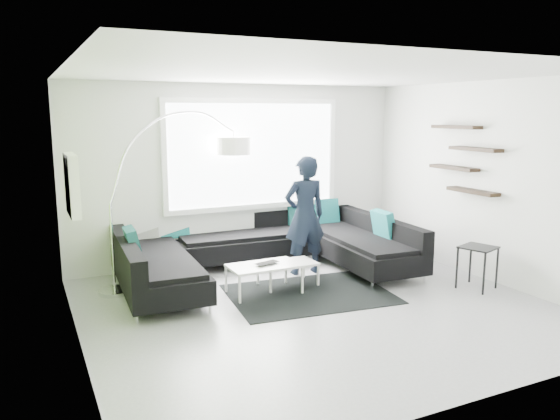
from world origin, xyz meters
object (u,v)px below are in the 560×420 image
(sectional_sofa, at_px, (264,251))
(laptop, at_px, (269,264))
(coffee_table, at_px, (276,275))
(person, at_px, (305,216))
(side_table, at_px, (477,268))
(arc_lamp, at_px, (110,204))

(sectional_sofa, xyz_separation_m, laptop, (-0.25, -0.75, 0.02))
(sectional_sofa, relative_size, coffee_table, 3.50)
(person, relative_size, laptop, 4.52)
(sectional_sofa, relative_size, side_table, 7.19)
(coffee_table, relative_size, person, 0.69)
(person, bearing_deg, coffee_table, 39.77)
(sectional_sofa, distance_m, side_table, 2.96)
(arc_lamp, bearing_deg, person, -16.64)
(sectional_sofa, relative_size, arc_lamp, 1.76)
(coffee_table, height_order, arc_lamp, arc_lamp)
(arc_lamp, relative_size, person, 1.37)
(sectional_sofa, bearing_deg, arc_lamp, 178.23)
(coffee_table, xyz_separation_m, person, (0.70, 0.51, 0.68))
(sectional_sofa, xyz_separation_m, coffee_table, (-0.09, -0.62, -0.19))
(arc_lamp, xyz_separation_m, laptop, (1.84, -0.92, -0.79))
(sectional_sofa, xyz_separation_m, person, (0.61, -0.11, 0.49))
(laptop, bearing_deg, arc_lamp, 137.94)
(side_table, xyz_separation_m, person, (-1.77, 1.64, 0.58))
(side_table, height_order, person, person)
(person, distance_m, laptop, 1.17)
(laptop, bearing_deg, person, 21.06)
(coffee_table, distance_m, side_table, 2.72)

